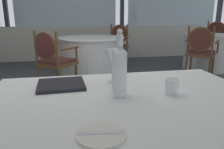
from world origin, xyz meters
TOP-DOWN VIEW (x-y plane):
  - ground_plane at (0.00, 0.00)m, footprint 12.33×12.33m
  - window_wall_far at (0.00, 3.56)m, footprint 9.04×0.14m
  - side_plate at (0.12, -1.59)m, footprint 0.18×0.18m
  - butter_knife at (0.12, -1.59)m, footprint 0.17×0.04m
  - water_bottle at (0.27, -1.21)m, footprint 0.08×0.08m
  - wine_glass at (0.28, -0.97)m, footprint 0.09×0.09m
  - water_tumbler at (0.55, -1.24)m, footprint 0.07×0.07m
  - menu_book at (-0.04, -0.99)m, footprint 0.28×0.27m
  - background_table_0 at (0.43, 1.84)m, footprint 1.21×1.21m
  - dining_chair_0_0 at (-0.23, 1.05)m, footprint 0.66×0.65m
  - dining_chair_0_1 at (1.08, 2.64)m, footprint 0.66×0.65m
  - background_table_2 at (2.93, 1.97)m, footprint 1.01×1.01m
  - dining_chair_2_0 at (3.55, 2.67)m, footprint 0.66×0.66m
  - dining_chair_2_1 at (2.30, 1.27)m, footprint 0.66×0.66m

SIDE VIEW (x-z plane):
  - ground_plane at x=0.00m, z-range 0.00..0.00m
  - background_table_0 at x=0.43m, z-range 0.00..0.74m
  - background_table_2 at x=2.93m, z-range 0.00..0.74m
  - dining_chair_0_1 at x=1.08m, z-range 0.08..1.00m
  - dining_chair_0_0 at x=-0.23m, z-range 0.08..1.00m
  - dining_chair_2_1 at x=2.30m, z-range 0.08..1.03m
  - dining_chair_2_0 at x=3.55m, z-range 0.08..1.06m
  - side_plate at x=0.12m, z-range 0.74..0.75m
  - menu_book at x=-0.04m, z-range 0.74..0.76m
  - butter_knife at x=0.12m, z-range 0.74..0.75m
  - water_tumbler at x=0.55m, z-range 0.74..0.82m
  - water_bottle at x=0.27m, z-range 0.70..1.05m
  - wine_glass at x=0.28m, z-range 0.78..1.00m
  - window_wall_far at x=0.00m, z-range -0.27..2.48m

